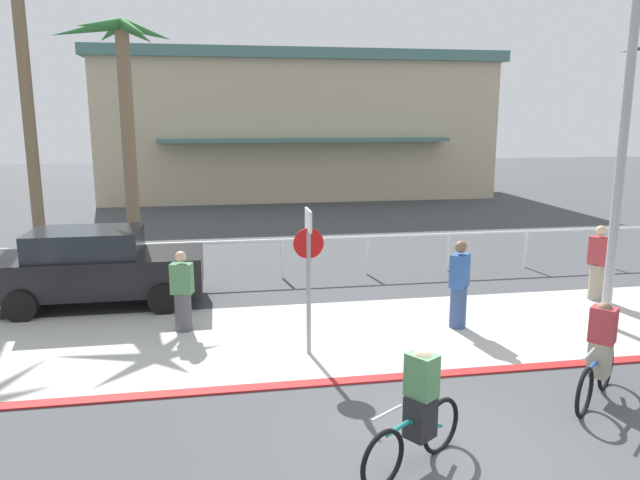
% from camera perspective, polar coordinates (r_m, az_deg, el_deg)
% --- Properties ---
extents(ground_plane, '(80.00, 80.00, 0.00)m').
position_cam_1_polar(ground_plane, '(17.12, -0.39, -2.17)').
color(ground_plane, '#424447').
extents(sidewalk_strip, '(44.00, 4.00, 0.02)m').
position_cam_1_polar(sidewalk_strip, '(11.67, 4.31, -8.82)').
color(sidewalk_strip, beige).
rests_on(sidewalk_strip, ground).
extents(curb_paint, '(44.00, 0.24, 0.03)m').
position_cam_1_polar(curb_paint, '(9.89, 7.18, -12.74)').
color(curb_paint, maroon).
rests_on(curb_paint, ground).
extents(building_backdrop, '(19.85, 10.77, 7.17)m').
position_cam_1_polar(building_backdrop, '(33.35, -2.60, 10.80)').
color(building_backdrop, '#BCAD8E').
rests_on(building_backdrop, ground).
extents(rail_fence, '(20.17, 0.08, 1.04)m').
position_cam_1_polar(rail_fence, '(15.49, 0.51, -0.48)').
color(rail_fence, white).
rests_on(rail_fence, ground).
extents(stop_sign_bike_lane, '(0.52, 0.56, 2.56)m').
position_cam_1_polar(stop_sign_bike_lane, '(10.22, -1.09, -1.99)').
color(stop_sign_bike_lane, gray).
rests_on(stop_sign_bike_lane, ground).
extents(streetlight_curb, '(0.24, 2.54, 7.50)m').
position_cam_1_polar(streetlight_curb, '(12.52, 27.63, 11.22)').
color(streetlight_curb, '#9EA0A5').
rests_on(streetlight_curb, ground).
extents(palm_tree_2, '(2.73, 3.14, 10.13)m').
position_cam_1_polar(palm_tree_2, '(20.36, -26.68, 18.74)').
color(palm_tree_2, '#756047').
rests_on(palm_tree_2, ground).
extents(palm_tree_3, '(3.06, 2.93, 6.58)m').
position_cam_1_polar(palm_tree_3, '(17.11, -18.16, 13.53)').
color(palm_tree_3, '#756047').
rests_on(palm_tree_3, ground).
extents(car_black_1, '(4.40, 2.02, 1.69)m').
position_cam_1_polar(car_black_1, '(14.01, -20.35, -2.36)').
color(car_black_1, black).
rests_on(car_black_1, ground).
extents(cyclist_teal_0, '(1.54, 1.07, 1.50)m').
position_cam_1_polar(cyclist_teal_0, '(7.42, 9.26, -15.70)').
color(cyclist_teal_0, black).
rests_on(cyclist_teal_0, ground).
extents(cyclist_blue_1, '(1.41, 1.24, 1.50)m').
position_cam_1_polar(cyclist_blue_1, '(9.78, 24.91, -9.77)').
color(cyclist_blue_1, black).
rests_on(cyclist_blue_1, ground).
extents(pedestrian_0, '(0.45, 0.48, 1.71)m').
position_cam_1_polar(pedestrian_0, '(14.86, 24.78, -2.25)').
color(pedestrian_0, gray).
rests_on(pedestrian_0, ground).
extents(pedestrian_1, '(0.47, 0.46, 1.75)m').
position_cam_1_polar(pedestrian_1, '(12.02, 13.00, -4.46)').
color(pedestrian_1, '#384C7A').
rests_on(pedestrian_1, ground).
extents(pedestrian_2, '(0.45, 0.39, 1.59)m').
position_cam_1_polar(pedestrian_2, '(11.87, -12.87, -5.10)').
color(pedestrian_2, '#4C4C51').
rests_on(pedestrian_2, ground).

